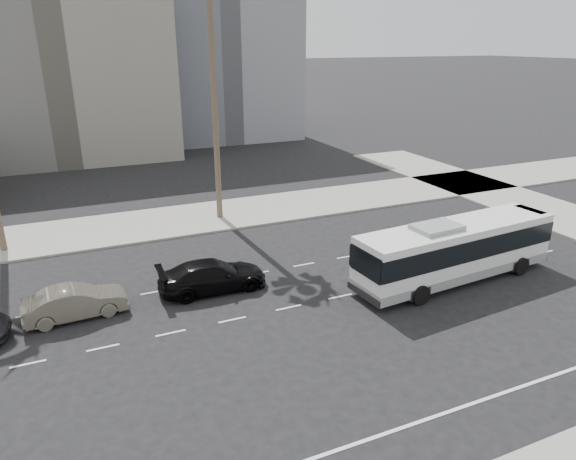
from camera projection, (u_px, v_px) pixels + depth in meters
ground at (340, 297)px, 27.21m from camera, size 700.00×700.00×0.00m
sidewalk_north at (244, 212)px, 40.48m from camera, size 120.00×7.00×0.15m
midrise_beige_west at (56, 76)px, 58.15m from camera, size 24.00×18.00×18.00m
midrise_gray_center at (209, 39)px, 70.33m from camera, size 20.00×20.00×26.00m
highrise_far at (215, 5)px, 266.30m from camera, size 22.00×22.00×60.00m
city_bus at (456, 249)px, 28.52m from camera, size 12.61×3.75×3.57m
car_a at (213, 276)px, 27.67m from camera, size 2.50×5.88×1.69m
car_b at (76, 302)px, 24.96m from camera, size 2.01×4.95×1.60m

